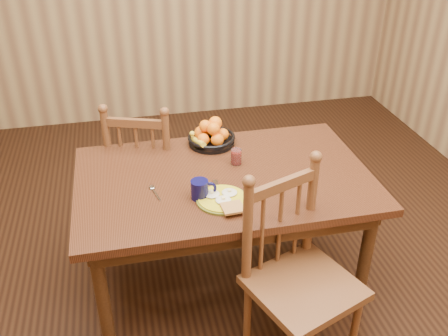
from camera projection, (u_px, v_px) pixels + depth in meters
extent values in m
cube|color=black|center=(224.00, 278.00, 3.11)|extent=(4.50, 5.00, 0.01)
cube|color=black|center=(224.00, 179.00, 2.74)|extent=(1.60, 1.00, 0.04)
cube|color=black|center=(210.00, 154.00, 3.12)|extent=(1.40, 0.04, 0.10)
cube|color=black|center=(243.00, 237.00, 2.42)|extent=(1.40, 0.04, 0.10)
cube|color=black|center=(344.00, 176.00, 2.91)|extent=(0.04, 0.84, 0.10)
cube|color=black|center=(91.00, 206.00, 2.64)|extent=(0.04, 0.84, 0.10)
cylinder|color=black|center=(103.00, 302.00, 2.46)|extent=(0.07, 0.07, 0.70)
cylinder|color=black|center=(365.00, 261.00, 2.72)|extent=(0.07, 0.07, 0.70)
cylinder|color=black|center=(102.00, 209.00, 3.13)|extent=(0.07, 0.07, 0.70)
cylinder|color=black|center=(312.00, 184.00, 3.39)|extent=(0.07, 0.07, 0.70)
cube|color=#522F18|center=(149.00, 171.00, 3.33)|extent=(0.56, 0.55, 0.04)
cylinder|color=#522F18|center=(182.00, 189.00, 3.58)|extent=(0.04, 0.04, 0.44)
cylinder|color=#522F18|center=(132.00, 186.00, 3.61)|extent=(0.04, 0.04, 0.44)
cylinder|color=#522F18|center=(172.00, 218.00, 3.28)|extent=(0.04, 0.04, 0.44)
cylinder|color=#522F18|center=(118.00, 214.00, 3.32)|extent=(0.04, 0.04, 0.44)
cylinder|color=#522F18|center=(167.00, 152.00, 3.01)|extent=(0.04, 0.04, 0.53)
cylinder|color=#522F18|center=(108.00, 149.00, 3.04)|extent=(0.04, 0.04, 0.53)
cylinder|color=#522F18|center=(138.00, 158.00, 3.05)|extent=(0.02, 0.02, 0.41)
cube|color=#522F18|center=(135.00, 123.00, 2.93)|extent=(0.36, 0.15, 0.05)
cube|color=#522F18|center=(304.00, 288.00, 2.37)|extent=(0.60, 0.59, 0.04)
cylinder|color=#522F18|center=(354.00, 332.00, 2.46)|extent=(0.04, 0.04, 0.46)
cylinder|color=#522F18|center=(247.00, 318.00, 2.53)|extent=(0.04, 0.04, 0.46)
cylinder|color=#522F18|center=(305.00, 287.00, 2.72)|extent=(0.04, 0.04, 0.46)
cylinder|color=#522F18|center=(247.00, 233.00, 2.28)|extent=(0.05, 0.05, 0.56)
cylinder|color=#522F18|center=(311.00, 206.00, 2.46)|extent=(0.05, 0.05, 0.56)
cylinder|color=#522F18|center=(280.00, 228.00, 2.40)|extent=(0.02, 0.02, 0.43)
cube|color=#522F18|center=(283.00, 185.00, 2.27)|extent=(0.37, 0.17, 0.05)
cylinder|color=#59601E|center=(222.00, 200.00, 2.52)|extent=(0.26, 0.26, 0.01)
cylinder|color=gold|center=(222.00, 198.00, 2.51)|extent=(0.24, 0.24, 0.01)
ellipsoid|color=silver|center=(212.00, 194.00, 2.53)|extent=(0.08, 0.08, 0.01)
cube|color=#F2E08C|center=(212.00, 192.00, 2.52)|extent=(0.02, 0.02, 0.01)
ellipsoid|color=silver|center=(229.00, 192.00, 2.54)|extent=(0.08, 0.08, 0.01)
cube|color=#F2E08C|center=(229.00, 191.00, 2.53)|extent=(0.02, 0.02, 0.01)
ellipsoid|color=silver|center=(223.00, 200.00, 2.48)|extent=(0.08, 0.08, 0.01)
cube|color=#F2E08C|center=(223.00, 198.00, 2.48)|extent=(0.02, 0.02, 0.01)
cube|color=brown|center=(233.00, 208.00, 2.42)|extent=(0.11, 0.11, 0.01)
cube|color=silver|center=(217.00, 191.00, 2.59)|extent=(0.02, 0.15, 0.00)
cube|color=silver|center=(216.00, 182.00, 2.66)|extent=(0.03, 0.05, 0.00)
cube|color=silver|center=(156.00, 195.00, 2.56)|extent=(0.04, 0.12, 0.00)
ellipsoid|color=silver|center=(152.00, 187.00, 2.62)|extent=(0.03, 0.04, 0.01)
cylinder|color=#0A0936|center=(200.00, 189.00, 2.52)|extent=(0.09, 0.09, 0.10)
torus|color=#0A0936|center=(210.00, 188.00, 2.53)|extent=(0.07, 0.02, 0.07)
cylinder|color=black|center=(199.00, 182.00, 2.49)|extent=(0.08, 0.08, 0.00)
cylinder|color=silver|center=(236.00, 157.00, 2.81)|extent=(0.06, 0.06, 0.09)
cylinder|color=maroon|center=(236.00, 158.00, 2.82)|extent=(0.05, 0.05, 0.07)
cylinder|color=black|center=(212.00, 142.00, 3.04)|extent=(0.28, 0.28, 0.02)
torus|color=black|center=(211.00, 137.00, 3.02)|extent=(0.29, 0.29, 0.02)
cylinder|color=black|center=(212.00, 143.00, 3.04)|extent=(0.10, 0.10, 0.01)
sphere|color=orange|center=(223.00, 134.00, 3.03)|extent=(0.07, 0.07, 0.07)
sphere|color=orange|center=(213.00, 130.00, 3.07)|extent=(0.08, 0.08, 0.08)
sphere|color=orange|center=(201.00, 133.00, 3.04)|extent=(0.08, 0.08, 0.08)
sphere|color=orange|center=(203.00, 139.00, 2.97)|extent=(0.07, 0.07, 0.07)
sphere|color=orange|center=(217.00, 140.00, 2.96)|extent=(0.08, 0.08, 0.08)
sphere|color=orange|center=(215.00, 123.00, 3.01)|extent=(0.08, 0.08, 0.08)
sphere|color=orange|center=(205.00, 126.00, 2.98)|extent=(0.07, 0.07, 0.07)
sphere|color=orange|center=(213.00, 129.00, 2.95)|extent=(0.08, 0.08, 0.08)
cylinder|color=yellow|center=(198.00, 142.00, 2.97)|extent=(0.10, 0.17, 0.07)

